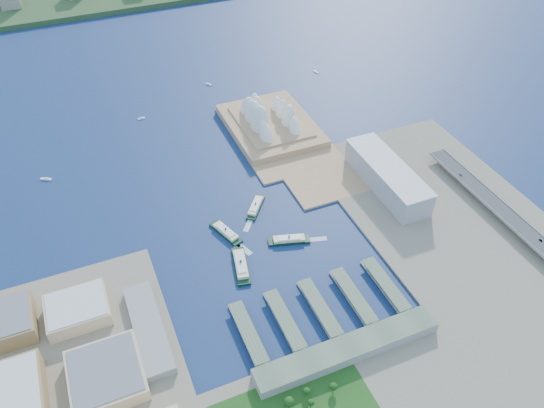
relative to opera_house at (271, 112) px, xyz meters
name	(u,v)px	position (x,y,z in m)	size (l,w,h in m)	color
ground	(281,268)	(-105.00, -280.00, -32.00)	(3000.00, 3000.00, 0.00)	#10254E
east_land	(471,239)	(135.00, -330.00, -30.50)	(240.00, 500.00, 3.00)	gray
peninsula	(277,134)	(2.50, -20.00, -30.50)	(135.00, 220.00, 3.00)	tan
opera_house	(271,112)	(0.00, 0.00, 0.00)	(134.00, 180.00, 58.00)	white
toaster_building	(387,177)	(90.00, -200.00, -11.50)	(45.00, 155.00, 35.00)	#9A9A9F
expressway	(516,227)	(195.00, -340.00, -23.07)	(26.00, 340.00, 11.85)	gray
west_buildings	(68,385)	(-355.00, -350.00, -15.50)	(200.00, 280.00, 27.00)	olive
ferry_wharves	(320,309)	(-91.00, -355.00, -27.35)	(184.00, 90.00, 9.30)	#56684F
terminal_building	(348,350)	(-90.00, -415.00, -23.00)	(200.00, 28.00, 12.00)	gray
ferry_a	(226,231)	(-146.06, -199.82, -27.03)	(13.38, 52.57, 9.94)	black
ferry_b	(256,206)	(-93.03, -168.94, -27.25)	(12.78, 50.21, 9.49)	black
ferry_c	(241,264)	(-148.10, -260.22, -26.32)	(15.28, 60.04, 11.35)	black
ferry_d	(289,239)	(-77.56, -243.54, -27.06)	(13.29, 52.23, 9.88)	black
boat_a	(46,179)	(-346.67, 4.88, -30.48)	(3.95, 15.81, 3.05)	white
boat_b	(141,118)	(-185.96, 111.57, -30.54)	(3.80, 10.85, 2.93)	white
boat_c	(316,72)	(154.01, 145.64, -30.77)	(3.19, 10.92, 2.46)	white
boat_e	(209,84)	(-47.46, 178.65, -30.60)	(3.63, 11.41, 2.80)	white
car_b	(541,240)	(199.00, -374.83, -16.42)	(1.56, 4.46, 1.47)	slate
car_c	(460,175)	(191.00, -231.23, -16.44)	(1.98, 4.87, 1.41)	slate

